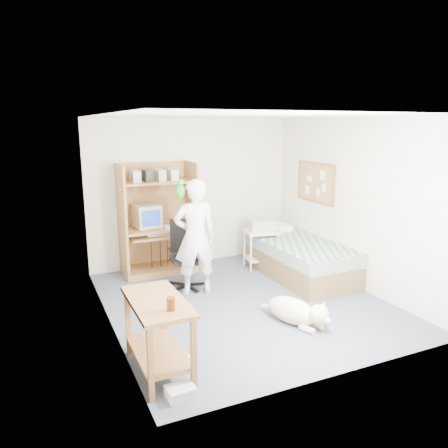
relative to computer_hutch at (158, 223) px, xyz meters
name	(u,v)px	position (x,y,z in m)	size (l,w,h in m)	color
floor	(244,301)	(0.70, -1.74, -0.82)	(4.00, 4.00, 0.00)	#454F5E
wall_back	(192,192)	(0.70, 0.26, 0.43)	(3.60, 0.02, 2.50)	beige
wall_right	(353,203)	(2.50, -1.74, 0.43)	(0.02, 4.00, 2.50)	beige
wall_left	(106,226)	(-1.10, -1.74, 0.43)	(0.02, 4.00, 2.50)	beige
ceiling	(246,116)	(0.70, -1.74, 1.68)	(3.60, 4.00, 0.02)	white
computer_hutch	(158,223)	(0.00, 0.00, 0.00)	(1.20, 0.63, 1.80)	olive
bed	(299,258)	(2.00, -1.12, -0.53)	(1.02, 2.02, 0.66)	brown
side_desk	(158,324)	(-0.85, -2.94, -0.33)	(0.50, 1.00, 0.75)	brown
corkboard	(316,183)	(2.47, -0.84, 0.63)	(0.04, 0.94, 0.66)	#9F7347
office_chair	(186,263)	(0.17, -0.84, -0.46)	(0.56, 0.56, 1.00)	black
person	(195,237)	(0.22, -1.15, 0.01)	(0.61, 0.40, 1.66)	white
parrot	(180,190)	(0.02, -1.13, 0.70)	(0.12, 0.21, 0.34)	#158513
dog	(296,311)	(0.97, -2.62, -0.65)	(0.55, 0.99, 0.38)	beige
printer_cart	(261,243)	(1.63, -0.53, -0.39)	(0.61, 0.52, 0.65)	silver
printer	(261,225)	(1.63, -0.53, -0.08)	(0.42, 0.32, 0.18)	#A5A5A0
crt_monitor	(147,216)	(-0.18, 0.01, 0.13)	(0.42, 0.44, 0.36)	beige
keyboard	(161,234)	(0.00, -0.16, -0.15)	(0.45, 0.16, 0.03)	beige
pencil_cup	(183,222)	(0.40, -0.09, 0.00)	(0.08, 0.08, 0.12)	gold
drink_glass	(171,304)	(-0.80, -3.22, -0.01)	(0.08, 0.08, 0.12)	#44200A
floor_box_a	(180,392)	(-0.80, -3.44, -0.77)	(0.25, 0.20, 0.10)	silver
floor_box_b	(179,359)	(-0.62, -2.88, -0.78)	(0.18, 0.22, 0.08)	beige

